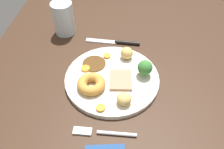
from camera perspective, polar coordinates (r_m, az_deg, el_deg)
dining_table at (r=70.42cm, az=1.19°, el=-0.50°), size 120.00×84.00×3.60cm
dinner_plate at (r=66.43cm, az=-0.00°, el=-1.01°), size 26.98×26.98×1.40cm
gravy_pool at (r=69.80cm, az=-4.45°, el=2.71°), size 7.03×7.03×0.30cm
meat_slice_main at (r=64.68cm, az=2.20°, el=-1.30°), size 7.99×6.76×0.80cm
yorkshire_pudding at (r=62.62cm, az=-5.16°, el=-2.35°), size 7.74×7.74×2.64cm
roast_potato_left at (r=58.95cm, az=3.02°, el=-6.04°), size 5.41×5.40×3.09cm
roast_potato_right at (r=70.74cm, az=3.67°, el=5.31°), size 4.44×4.39×3.65cm
carrot_coin_front at (r=68.34cm, az=-6.60°, el=1.48°), size 2.64×2.64×0.57cm
carrot_coin_back at (r=58.73cm, az=-2.83°, el=-8.28°), size 2.31×2.31×0.70cm
carrot_coin_side at (r=71.91cm, az=-1.23°, el=4.62°), size 2.25×2.25×0.61cm
broccoli_floret at (r=65.24cm, az=8.16°, el=1.69°), size 4.25×4.25×4.98cm
fork at (r=56.56cm, az=-2.36°, el=-14.16°), size 2.03×15.26×0.90cm
knife at (r=79.18cm, az=1.38°, el=8.01°), size 2.31×18.55×1.20cm
water_glass at (r=82.99cm, az=-11.92°, el=13.42°), size 7.18×7.18×11.38cm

